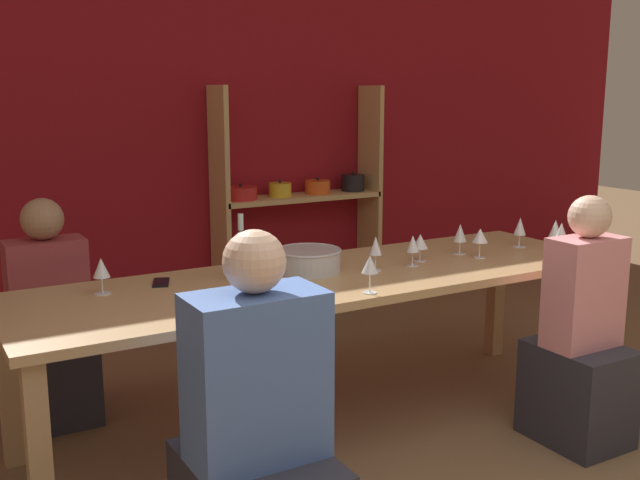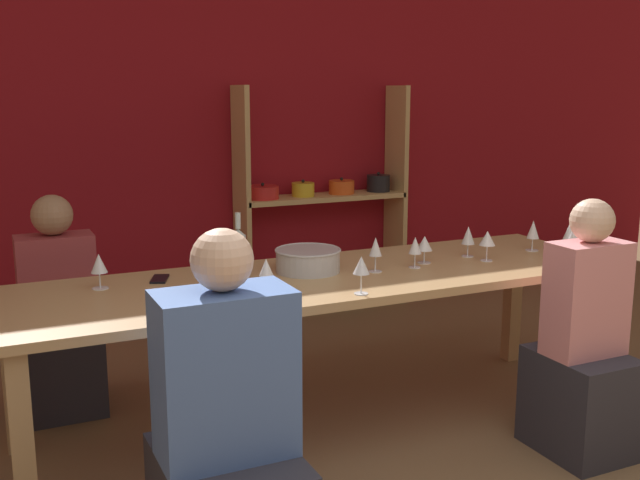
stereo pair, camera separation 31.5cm
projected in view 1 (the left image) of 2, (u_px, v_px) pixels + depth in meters
The scene contains 21 objects.
wall_back_red at pixel (165, 131), 5.13m from camera, with size 8.80×0.06×2.70m.
shelf_unit at pixel (299, 235), 5.57m from camera, with size 1.29×0.30×1.66m.
dining_table at pixel (331, 290), 3.57m from camera, with size 2.99×0.89×0.76m.
mixing_bowl at pixel (308, 260), 3.60m from camera, with size 0.32×0.32×0.11m.
wine_bottle_green at pixel (241, 254), 3.42m from camera, with size 0.07×0.07×0.31m.
wine_glass_white_a at pixel (480, 236), 3.89m from camera, with size 0.08×0.08×0.16m.
wine_glass_empty_a at pixel (246, 273), 3.05m from camera, with size 0.07×0.07×0.18m.
wine_glass_white_b at pixel (275, 270), 3.17m from camera, with size 0.06×0.06×0.16m.
wine_glass_empty_b at pixel (420, 242), 3.81m from camera, with size 0.08×0.08×0.14m.
wine_glass_empty_c at pixel (561, 232), 3.96m from camera, with size 0.07×0.07×0.17m.
wine_glass_red_a at pixel (555, 230), 4.08m from camera, with size 0.07×0.07×0.17m.
wine_glass_red_b at pixel (520, 228), 4.16m from camera, with size 0.07×0.07×0.17m.
wine_glass_empty_d at pixel (101, 269), 3.19m from camera, with size 0.07×0.07×0.16m.
wine_glass_white_c at pixel (460, 234), 3.98m from camera, with size 0.07×0.07×0.16m.
wine_glass_white_d at pixel (413, 245), 3.71m from camera, with size 0.06×0.06×0.15m.
wine_glass_white_e at pixel (376, 247), 3.61m from camera, with size 0.06×0.06×0.17m.
wine_glass_red_c at pixel (370, 266), 3.20m from camera, with size 0.07×0.07×0.17m.
cell_phone at pixel (161, 282), 3.39m from camera, with size 0.12×0.17×0.01m.
person_near_a at pixel (258, 452), 2.52m from camera, with size 0.45×0.57×1.19m.
person_far_a at pixel (51, 339), 3.71m from camera, with size 0.38×0.47×1.12m.
person_near_b at pixel (580, 352), 3.46m from camera, with size 0.35×0.44×1.17m.
Camera 1 is at (-1.68, -1.18, 1.62)m, focal length 42.00 mm.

